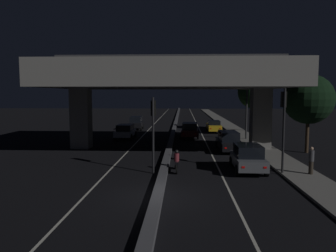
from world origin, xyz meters
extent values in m
plane|color=black|center=(0.00, 0.00, 0.00)|extent=(200.00, 200.00, 0.00)
cube|color=beige|center=(-3.57, 35.00, 0.00)|extent=(0.12, 126.00, 0.00)
cube|color=beige|center=(3.57, 35.00, 0.00)|extent=(0.12, 126.00, 0.00)
cube|color=#4C4C51|center=(0.00, 35.00, 0.15)|extent=(0.51, 126.00, 0.30)
cube|color=slate|center=(8.36, 28.00, 0.07)|extent=(2.36, 126.00, 0.14)
cube|color=gray|center=(-8.11, 14.17, 2.73)|extent=(1.65, 1.54, 5.47)
cube|color=gray|center=(8.11, 14.17, 2.73)|extent=(1.65, 1.54, 5.47)
cube|color=gray|center=(0.00, 14.17, 6.51)|extent=(20.65, 13.31, 2.07)
cube|color=#333335|center=(0.00, 14.17, 7.99)|extent=(20.65, 0.40, 0.90)
cylinder|color=black|center=(-0.66, 4.74, 2.37)|extent=(0.14, 0.14, 4.74)
cube|color=black|center=(-0.66, 4.92, 4.07)|extent=(0.30, 0.28, 0.95)
sphere|color=red|center=(-0.66, 5.07, 4.37)|extent=(0.18, 0.18, 0.18)
sphere|color=black|center=(-0.66, 5.07, 4.07)|extent=(0.18, 0.18, 0.18)
sphere|color=black|center=(-0.66, 5.07, 3.77)|extent=(0.18, 0.18, 0.18)
cylinder|color=black|center=(7.28, 4.74, 2.64)|extent=(0.14, 0.14, 5.29)
cube|color=black|center=(7.28, 4.92, 4.61)|extent=(0.30, 0.28, 0.95)
sphere|color=red|center=(7.28, 5.07, 4.91)|extent=(0.18, 0.18, 0.18)
sphere|color=black|center=(7.28, 5.07, 4.61)|extent=(0.18, 0.18, 0.18)
sphere|color=black|center=(7.28, 5.07, 4.32)|extent=(0.18, 0.18, 0.18)
cylinder|color=#2D2D30|center=(8.05, 20.31, 4.35)|extent=(0.18, 0.18, 8.71)
cylinder|color=#2D2D30|center=(7.12, 20.31, 8.56)|extent=(1.86, 0.10, 0.10)
ellipsoid|color=#F2B759|center=(6.19, 20.31, 8.46)|extent=(0.56, 0.32, 0.24)
cube|color=#515459|center=(5.36, 5.63, 0.67)|extent=(1.85, 4.03, 0.65)
cube|color=black|center=(5.36, 5.63, 1.35)|extent=(1.61, 2.43, 0.72)
cylinder|color=black|center=(4.51, 6.96, 0.34)|extent=(0.21, 0.69, 0.68)
cylinder|color=black|center=(6.26, 6.93, 0.34)|extent=(0.21, 0.69, 0.68)
cylinder|color=black|center=(4.46, 4.32, 0.34)|extent=(0.21, 0.69, 0.68)
cylinder|color=black|center=(6.21, 4.29, 0.34)|extent=(0.21, 0.69, 0.68)
cube|color=red|center=(4.70, 3.62, 0.70)|extent=(0.18, 0.03, 0.11)
cube|color=red|center=(5.96, 3.60, 0.70)|extent=(0.18, 0.03, 0.11)
cube|color=black|center=(5.18, 13.24, 0.61)|extent=(1.78, 4.76, 0.62)
cube|color=black|center=(5.18, 13.24, 1.32)|extent=(1.54, 2.87, 0.79)
cylinder|color=black|center=(4.32, 14.79, 0.30)|extent=(0.21, 0.59, 0.59)
cylinder|color=black|center=(5.97, 14.82, 0.30)|extent=(0.21, 0.59, 0.59)
cylinder|color=black|center=(4.38, 11.66, 0.30)|extent=(0.21, 0.59, 0.59)
cylinder|color=black|center=(6.03, 11.69, 0.30)|extent=(0.21, 0.59, 0.59)
cube|color=red|center=(4.63, 10.85, 0.64)|extent=(0.18, 0.03, 0.11)
cube|color=red|center=(5.81, 10.88, 0.64)|extent=(0.18, 0.03, 0.11)
cube|color=#591414|center=(1.99, 21.93, 0.64)|extent=(2.01, 4.35, 0.61)
cube|color=black|center=(1.99, 21.93, 1.33)|extent=(1.72, 2.63, 0.76)
cylinder|color=black|center=(1.14, 23.37, 0.34)|extent=(0.22, 0.68, 0.68)
cylinder|color=black|center=(2.95, 23.31, 0.34)|extent=(0.22, 0.68, 0.68)
cylinder|color=black|center=(1.04, 20.55, 0.34)|extent=(0.22, 0.68, 0.68)
cylinder|color=black|center=(2.85, 20.48, 0.34)|extent=(0.22, 0.68, 0.68)
cube|color=red|center=(1.27, 19.80, 0.68)|extent=(0.18, 0.04, 0.11)
cube|color=red|center=(2.56, 19.75, 0.68)|extent=(0.18, 0.04, 0.11)
cube|color=gold|center=(5.27, 27.71, 0.67)|extent=(1.66, 4.71, 0.68)
cube|color=black|center=(5.27, 27.48, 1.27)|extent=(1.46, 2.26, 0.52)
cylinder|color=black|center=(4.46, 29.27, 0.32)|extent=(0.20, 0.65, 0.65)
cylinder|color=black|center=(6.07, 29.27, 0.32)|extent=(0.20, 0.65, 0.65)
cylinder|color=black|center=(4.46, 26.16, 0.32)|extent=(0.20, 0.65, 0.65)
cylinder|color=black|center=(6.07, 26.16, 0.32)|extent=(0.20, 0.65, 0.65)
cube|color=red|center=(4.69, 25.35, 0.70)|extent=(0.18, 0.03, 0.11)
cube|color=red|center=(5.84, 25.35, 0.70)|extent=(0.18, 0.03, 0.11)
cube|color=silver|center=(-5.21, 20.71, 0.64)|extent=(1.91, 4.02, 0.58)
cube|color=black|center=(-5.21, 20.71, 1.26)|extent=(1.65, 2.42, 0.67)
cylinder|color=black|center=(-4.37, 19.37, 0.35)|extent=(0.22, 0.70, 0.69)
cylinder|color=black|center=(-6.13, 19.42, 0.35)|extent=(0.22, 0.70, 0.69)
cylinder|color=black|center=(-4.30, 21.99, 0.35)|extent=(0.22, 0.70, 0.69)
cylinder|color=black|center=(-6.06, 22.04, 0.35)|extent=(0.22, 0.70, 0.69)
cube|color=white|center=(-4.53, 22.68, 0.55)|extent=(0.18, 0.03, 0.11)
cube|color=white|center=(-5.79, 22.72, 0.55)|extent=(0.18, 0.03, 0.11)
cube|color=black|center=(-5.34, 30.20, 0.71)|extent=(1.82, 4.16, 0.72)
cube|color=black|center=(-5.34, 30.10, 1.46)|extent=(1.58, 3.00, 0.78)
cylinder|color=black|center=(-4.48, 28.88, 0.34)|extent=(0.22, 0.69, 0.69)
cylinder|color=black|center=(-6.12, 28.82, 0.34)|extent=(0.22, 0.69, 0.69)
cylinder|color=black|center=(-4.56, 31.59, 0.34)|extent=(0.22, 0.69, 0.69)
cylinder|color=black|center=(-6.21, 31.53, 0.34)|extent=(0.22, 0.69, 0.69)
cube|color=white|center=(-4.82, 32.29, 0.60)|extent=(0.18, 0.04, 0.11)
cube|color=white|center=(-6.00, 32.25, 0.60)|extent=(0.18, 0.04, 0.11)
cylinder|color=black|center=(0.78, 6.05, 0.29)|extent=(0.09, 0.58, 0.58)
cylinder|color=black|center=(0.80, 4.66, 0.29)|extent=(0.11, 0.58, 0.58)
cube|color=black|center=(0.79, 5.35, 0.51)|extent=(0.25, 1.06, 0.32)
cylinder|color=maroon|center=(0.79, 5.35, 0.92)|extent=(0.32, 0.32, 0.50)
sphere|color=black|center=(0.79, 5.35, 1.28)|extent=(0.24, 0.24, 0.24)
cube|color=red|center=(0.80, 4.61, 0.51)|extent=(0.08, 0.03, 0.08)
cylinder|color=#2D261E|center=(8.89, 4.44, 0.53)|extent=(0.27, 0.27, 0.79)
cylinder|color=#3F3F44|center=(8.89, 4.44, 1.25)|extent=(0.31, 0.31, 0.66)
sphere|color=tan|center=(8.89, 4.44, 1.69)|extent=(0.21, 0.21, 0.21)
cylinder|color=#38281C|center=(11.66, 12.59, 1.48)|extent=(0.29, 0.29, 2.97)
sphere|color=black|center=(11.66, 12.59, 4.52)|extent=(4.15, 4.15, 4.15)
cylinder|color=#38281C|center=(10.55, 28.23, 1.81)|extent=(0.33, 0.33, 3.61)
sphere|color=black|center=(10.55, 28.23, 5.23)|extent=(4.31, 4.31, 4.31)
camera|label=1|loc=(1.15, -15.25, 4.91)|focal=35.00mm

